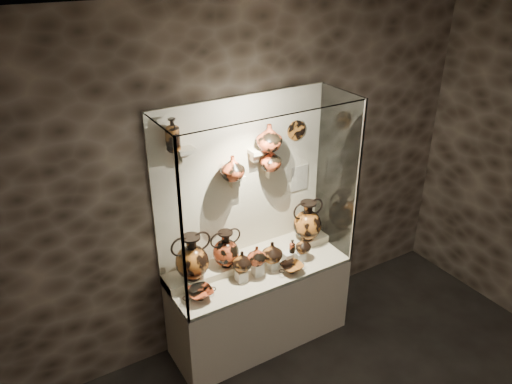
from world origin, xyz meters
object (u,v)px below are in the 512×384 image
at_px(lekythos_tall, 173,133).
at_px(ovoid_vase_a, 232,168).
at_px(jug_c, 272,252).
at_px(kylix_right, 292,267).
at_px(lekythos_small, 292,246).
at_px(kylix_left, 200,293).
at_px(jug_a, 242,261).
at_px(amphora_right, 307,220).
at_px(jug_b, 257,255).
at_px(amphora_mid, 226,249).
at_px(ovoid_vase_c, 270,159).
at_px(jug_e, 303,245).
at_px(amphora_left, 192,257).
at_px(ovoid_vase_b, 269,137).

xyz_separation_m(lekythos_tall, ovoid_vase_a, (0.49, -0.04, -0.39)).
relative_size(jug_c, kylix_right, 0.78).
relative_size(lekythos_small, kylix_left, 0.53).
bearing_deg(jug_a, lekythos_tall, 159.69).
distance_m(amphora_right, jug_b, 0.72).
relative_size(amphora_mid, ovoid_vase_c, 1.73).
height_order(kylix_left, ovoid_vase_c, ovoid_vase_c).
distance_m(amphora_mid, amphora_right, 0.90).
relative_size(jug_b, jug_c, 0.90).
bearing_deg(lekythos_small, jug_e, 21.36).
bearing_deg(ovoid_vase_a, amphora_mid, -177.98).
relative_size(jug_b, ovoid_vase_a, 0.82).
relative_size(jug_a, jug_b, 1.03).
bearing_deg(jug_c, ovoid_vase_c, 73.00).
height_order(amphora_left, lekythos_small, amphora_left).
height_order(amphora_mid, ovoid_vase_b, ovoid_vase_b).
bearing_deg(ovoid_vase_c, kylix_right, -105.99).
xyz_separation_m(kylix_left, ovoid_vase_b, (0.85, 0.27, 1.15)).
distance_m(amphora_right, lekythos_small, 0.37).
distance_m(jug_e, lekythos_tall, 1.67).
xyz_separation_m(amphora_left, amphora_right, (1.23, 0.01, -0.01)).
bearing_deg(jug_c, lekythos_tall, 170.15).
distance_m(amphora_left, lekythos_tall, 1.11).
relative_size(jug_a, ovoid_vase_b, 0.78).
xyz_separation_m(jug_a, jug_b, (0.13, -0.03, 0.03)).
height_order(lekythos_small, ovoid_vase_b, ovoid_vase_b).
relative_size(lekythos_small, ovoid_vase_b, 0.63).
height_order(lekythos_small, ovoid_vase_c, ovoid_vase_c).
xyz_separation_m(jug_a, ovoid_vase_b, (0.40, 0.21, 1.01)).
height_order(kylix_left, kylix_right, kylix_left).
distance_m(kylix_left, kylix_right, 0.89).
bearing_deg(jug_e, ovoid_vase_c, 152.52).
height_order(amphora_mid, kylix_right, amphora_mid).
height_order(amphora_mid, jug_a, amphora_mid).
relative_size(amphora_left, amphora_right, 1.04).
height_order(jug_c, ovoid_vase_b, ovoid_vase_b).
xyz_separation_m(amphora_right, ovoid_vase_a, (-0.78, 0.06, 0.72)).
height_order(jug_e, lekythos_tall, lekythos_tall).
height_order(amphora_right, ovoid_vase_c, ovoid_vase_c).
distance_m(amphora_left, kylix_right, 0.92).
bearing_deg(amphora_right, kylix_right, -150.91).
height_order(jug_a, kylix_left, jug_a).
bearing_deg(jug_b, jug_a, 178.23).
bearing_deg(amphora_mid, jug_b, -21.30).
bearing_deg(amphora_right, ovoid_vase_b, 164.13).
xyz_separation_m(jug_c, kylix_left, (-0.75, -0.05, -0.13)).
relative_size(jug_c, lekythos_tall, 0.67).
relative_size(amphora_mid, kylix_right, 1.39).
bearing_deg(kylix_right, jug_e, 42.42).
height_order(kylix_left, lekythos_tall, lekythos_tall).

